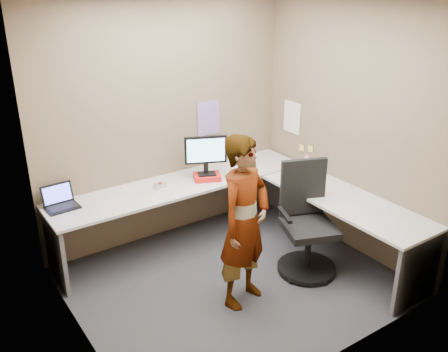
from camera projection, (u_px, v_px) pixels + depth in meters
ground at (233, 282)px, 5.01m from camera, size 3.00×3.00×0.00m
wall_back at (166, 121)px, 5.47m from camera, size 3.00×0.00×3.00m
wall_right at (350, 128)px, 5.26m from camera, size 0.00×2.70×2.70m
wall_left at (69, 195)px, 3.71m from camera, size 0.00×2.70×2.70m
desk at (246, 204)px, 5.30m from camera, size 2.98×2.58×0.73m
paper_ream at (207, 177)px, 5.55m from camera, size 0.35×0.31×0.06m
monitor at (206, 152)px, 5.45m from camera, size 0.44×0.23×0.44m
laptop at (60, 202)px, 4.90m from camera, size 0.32×0.27×0.22m
trackball_mouse at (160, 185)px, 5.35m from camera, size 0.12×0.08×0.07m
origami at (152, 198)px, 5.04m from camera, size 0.10×0.10×0.06m
stapler at (305, 169)px, 5.76m from camera, size 0.15×0.10×0.05m
flower at (314, 168)px, 5.49m from camera, size 0.07×0.07×0.22m
calendar_purple at (209, 118)px, 5.77m from camera, size 0.30×0.01×0.40m
calendar_white at (292, 117)px, 5.98m from camera, size 0.01×0.28×0.38m
sticky_note_a at (311, 149)px, 5.83m from camera, size 0.01×0.07×0.07m
sticky_note_b at (307, 158)px, 5.92m from camera, size 0.01×0.07×0.07m
sticky_note_c at (314, 163)px, 5.83m from camera, size 0.01×0.07×0.07m
sticky_note_d at (302, 148)px, 5.95m from camera, size 0.01×0.07×0.07m
office_chair at (307, 229)px, 5.06m from camera, size 0.66×0.65×1.13m
person at (244, 222)px, 4.44m from camera, size 0.69×0.56×1.63m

